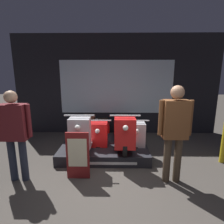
# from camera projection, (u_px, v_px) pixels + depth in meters

# --- Properties ---
(ground_plane) EXTENTS (30.00, 30.00, 0.00)m
(ground_plane) POSITION_uv_depth(u_px,v_px,m) (118.00, 193.00, 2.92)
(ground_plane) COLOR #423D38
(shop_wall_back) EXTENTS (6.63, 0.09, 3.20)m
(shop_wall_back) POSITION_uv_depth(u_px,v_px,m) (116.00, 85.00, 5.70)
(shop_wall_back) COLOR black
(shop_wall_back) RESTS_ON ground_plane
(display_platform) EXTENTS (2.09, 1.54, 0.25)m
(display_platform) POSITION_uv_depth(u_px,v_px,m) (104.00, 148.00, 4.43)
(display_platform) COLOR black
(display_platform) RESTS_ON ground_plane
(scooter_display_left) EXTENTS (0.62, 1.78, 0.90)m
(scooter_display_left) POSITION_uv_depth(u_px,v_px,m) (85.00, 130.00, 4.30)
(scooter_display_left) COLOR black
(scooter_display_left) RESTS_ON display_platform
(scooter_display_right) EXTENTS (0.62, 1.78, 0.90)m
(scooter_display_right) POSITION_uv_depth(u_px,v_px,m) (123.00, 131.00, 4.29)
(scooter_display_right) COLOR black
(scooter_display_right) RESTS_ON display_platform
(scooter_backrow_0) EXTENTS (0.62, 1.78, 0.90)m
(scooter_backrow_0) POSITION_uv_depth(u_px,v_px,m) (101.00, 133.00, 4.87)
(scooter_backrow_0) COLOR black
(scooter_backrow_0) RESTS_ON ground_plane
(scooter_backrow_1) EXTENTS (0.62, 1.78, 0.90)m
(scooter_backrow_1) POSITION_uv_depth(u_px,v_px,m) (133.00, 133.00, 4.85)
(scooter_backrow_1) COLOR black
(scooter_backrow_1) RESTS_ON ground_plane
(person_left_browsing) EXTENTS (0.63, 0.26, 1.68)m
(person_left_browsing) POSITION_uv_depth(u_px,v_px,m) (14.00, 129.00, 3.10)
(person_left_browsing) COLOR #232838
(person_left_browsing) RESTS_ON ground_plane
(person_right_browsing) EXTENTS (0.59, 0.24, 1.77)m
(person_right_browsing) POSITION_uv_depth(u_px,v_px,m) (175.00, 127.00, 3.05)
(person_right_browsing) COLOR #473828
(person_right_browsing) RESTS_ON ground_plane
(price_sign_board) EXTENTS (0.43, 0.04, 0.92)m
(price_sign_board) POSITION_uv_depth(u_px,v_px,m) (78.00, 156.00, 3.26)
(price_sign_board) COLOR maroon
(price_sign_board) RESTS_ON ground_plane
(street_bollard) EXTENTS (0.11, 0.11, 1.01)m
(street_bollard) POSITION_uv_depth(u_px,v_px,m) (224.00, 141.00, 3.86)
(street_bollard) COLOR gold
(street_bollard) RESTS_ON ground_plane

